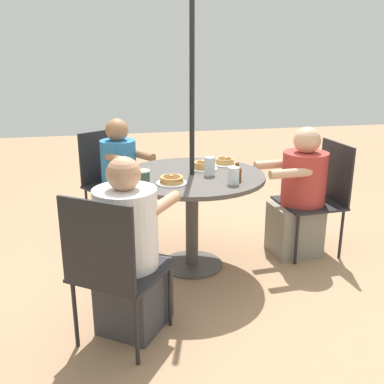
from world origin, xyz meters
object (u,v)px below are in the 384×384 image
(syrup_bottle, at_px, (237,174))
(coffee_cup, at_px, (143,178))
(pancake_plate_c, at_px, (204,166))
(diner_north, at_px, (121,183))
(patio_table, at_px, (192,190))
(patio_chair_south, at_px, (320,192))
(patio_chair_east, at_px, (112,264))
(drinking_glass_b, at_px, (234,176))
(pancake_plate_b, at_px, (172,181))
(diner_south, at_px, (299,198))
(diner_east, at_px, (130,255))
(pancake_plate_a, at_px, (225,162))
(drinking_glass_a, at_px, (210,166))
(patio_chair_north, at_px, (109,176))

(syrup_bottle, bearing_deg, coffee_cup, 89.16)
(pancake_plate_c, distance_m, syrup_bottle, 0.38)
(diner_north, height_order, syrup_bottle, diner_north)
(patio_table, relative_size, patio_chair_south, 1.18)
(patio_chair_east, relative_size, drinking_glass_b, 7.69)
(pancake_plate_c, bearing_deg, pancake_plate_b, 137.68)
(patio_chair_east, distance_m, diner_south, 1.82)
(patio_chair_east, distance_m, coffee_cup, 0.78)
(diner_north, height_order, diner_east, diner_east)
(diner_east, distance_m, pancake_plate_a, 1.32)
(patio_chair_south, bearing_deg, drinking_glass_b, 109.86)
(pancake_plate_b, distance_m, pancake_plate_c, 0.45)
(diner_north, bearing_deg, diner_south, 120.52)
(patio_chair_south, relative_size, syrup_bottle, 7.10)
(patio_chair_south, bearing_deg, patio_chair_east, 115.49)
(diner_north, xyz_separation_m, pancake_plate_a, (-0.54, -0.81, 0.28))
(pancake_plate_c, bearing_deg, diner_east, 143.20)
(syrup_bottle, bearing_deg, patio_chair_south, -69.74)
(pancake_plate_b, xyz_separation_m, pancake_plate_c, (0.34, -0.31, 0.00))
(diner_north, bearing_deg, patio_chair_east, 52.53)
(drinking_glass_b, bearing_deg, drinking_glass_a, 22.04)
(diner_east, distance_m, coffee_cup, 0.63)
(syrup_bottle, distance_m, drinking_glass_b, 0.09)
(drinking_glass_a, bearing_deg, syrup_bottle, -140.14)
(patio_chair_east, distance_m, pancake_plate_b, 0.85)
(patio_chair_south, bearing_deg, diner_east, 112.94)
(pancake_plate_b, bearing_deg, patio_chair_south, -77.21)
(patio_chair_south, bearing_deg, diner_north, 62.53)
(pancake_plate_c, xyz_separation_m, drinking_glass_a, (-0.17, -0.01, 0.04))
(diner_north, relative_size, drinking_glass_b, 8.89)
(patio_chair_north, distance_m, diner_east, 1.67)
(diner_north, height_order, pancake_plate_a, diner_north)
(drinking_glass_b, bearing_deg, pancake_plate_c, 14.78)
(drinking_glass_a, bearing_deg, diner_south, -82.03)
(patio_chair_north, height_order, patio_chair_east, same)
(patio_chair_north, bearing_deg, drinking_glass_a, 93.63)
(pancake_plate_c, xyz_separation_m, drinking_glass_b, (-0.42, -0.11, 0.03))
(patio_chair_south, bearing_deg, diner_south, 90.00)
(diner_east, bearing_deg, pancake_plate_a, 84.30)
(pancake_plate_a, height_order, drinking_glass_b, drinking_glass_b)
(pancake_plate_a, bearing_deg, syrup_bottle, 174.44)
(patio_chair_north, height_order, syrup_bottle, patio_chair_north)
(pancake_plate_a, distance_m, pancake_plate_b, 0.68)
(patio_chair_north, relative_size, patio_chair_south, 1.00)
(patio_chair_north, xyz_separation_m, syrup_bottle, (-1.16, -0.87, 0.28))
(patio_chair_east, distance_m, drinking_glass_b, 1.09)
(patio_chair_north, height_order, pancake_plate_b, patio_chair_north)
(patio_chair_east, relative_size, diner_east, 0.85)
(pancake_plate_a, bearing_deg, diner_south, -106.13)
(diner_north, bearing_deg, patio_table, 90.00)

